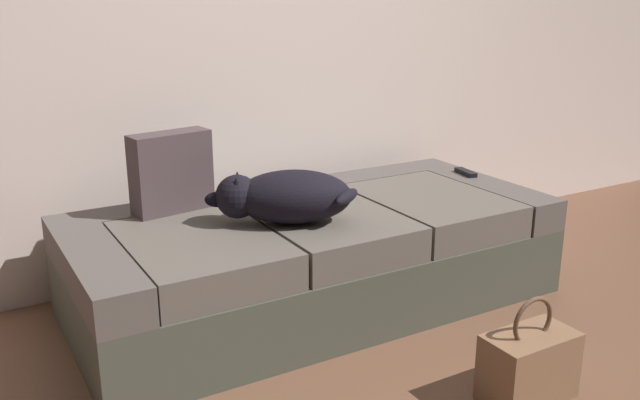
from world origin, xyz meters
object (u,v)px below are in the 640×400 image
(dog_dark, at_px, (284,197))
(tv_remote, at_px, (466,172))
(handbag, at_px, (529,365))
(throw_pillow, at_px, (171,172))
(couch, at_px, (314,256))

(dog_dark, height_order, tv_remote, dog_dark)
(dog_dark, relative_size, handbag, 1.60)
(tv_remote, xyz_separation_m, throw_pillow, (-1.50, 0.17, 0.16))
(dog_dark, bearing_deg, couch, 27.82)
(dog_dark, xyz_separation_m, throw_pillow, (-0.34, 0.38, 0.06))
(couch, height_order, dog_dark, dog_dark)
(tv_remote, distance_m, throw_pillow, 1.52)
(tv_remote, xyz_separation_m, handbag, (-0.71, -1.14, -0.33))
(dog_dark, bearing_deg, throw_pillow, 131.60)
(dog_dark, relative_size, throw_pillow, 1.78)
(handbag, bearing_deg, tv_remote, 58.10)
(couch, xyz_separation_m, tv_remote, (0.96, 0.11, 0.23))
(dog_dark, bearing_deg, tv_remote, 10.36)
(tv_remote, relative_size, handbag, 0.40)
(tv_remote, bearing_deg, couch, -164.32)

